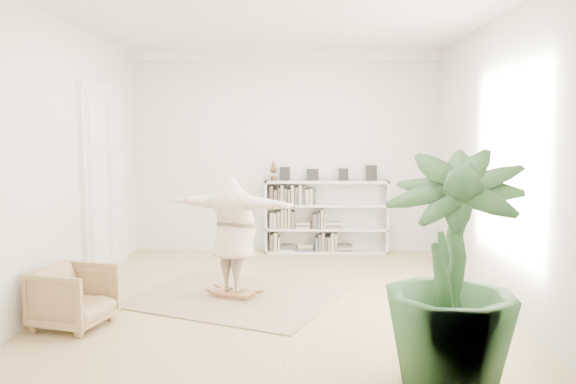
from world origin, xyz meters
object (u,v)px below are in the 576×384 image
object	(u,v)px
bookshelf	(326,217)
person	(234,232)
rocker_board	(235,293)
armchair	(74,297)
houseplant	(450,270)

from	to	relation	value
bookshelf	person	world-z (taller)	bookshelf
rocker_board	bookshelf	bearing A→B (deg)	88.09
rocker_board	person	bearing A→B (deg)	112.74
bookshelf	armchair	xyz separation A→B (m)	(-2.96, -4.00, -0.29)
houseplant	rocker_board	bearing A→B (deg)	130.13
bookshelf	houseplant	world-z (taller)	houseplant
person	houseplant	distance (m)	3.29
armchair	person	world-z (taller)	person
bookshelf	armchair	world-z (taller)	bookshelf
bookshelf	person	xyz separation A→B (m)	(-1.31, -2.86, 0.24)
armchair	houseplant	distance (m)	4.07
bookshelf	rocker_board	xyz separation A→B (m)	(-1.31, -2.86, -0.57)
bookshelf	houseplant	size ratio (longest dim) A/B	1.09
armchair	rocker_board	xyz separation A→B (m)	(1.65, 1.14, -0.27)
person	rocker_board	bearing A→B (deg)	112.74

